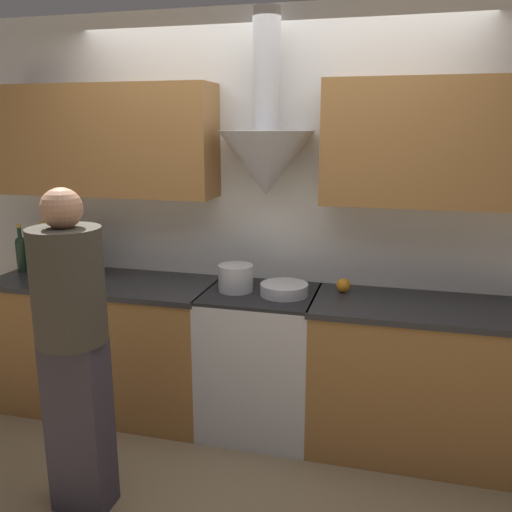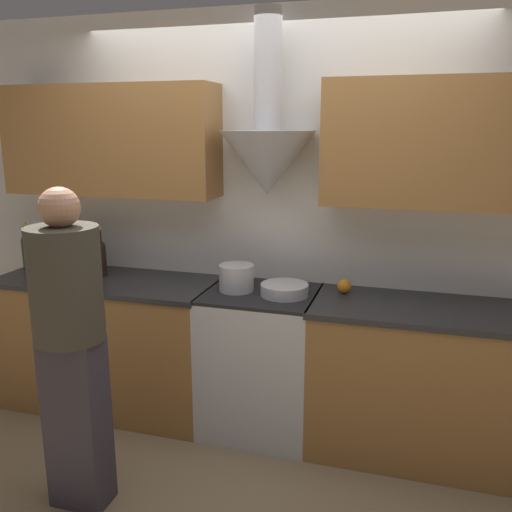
{
  "view_description": "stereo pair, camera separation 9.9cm",
  "coord_description": "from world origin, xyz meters",
  "px_view_note": "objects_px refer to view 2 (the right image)",
  "views": [
    {
      "loc": [
        0.77,
        -2.74,
        1.9
      ],
      "look_at": [
        0.0,
        0.22,
        1.16
      ],
      "focal_mm": 38.0,
      "sensor_mm": 36.0,
      "label": 1
    },
    {
      "loc": [
        0.87,
        -2.71,
        1.9
      ],
      "look_at": [
        0.0,
        0.22,
        1.16
      ],
      "focal_mm": 38.0,
      "sensor_mm": 36.0,
      "label": 2
    }
  ],
  "objects_px": {
    "wine_bottle_0": "(27,250)",
    "stock_pot": "(236,278)",
    "wine_bottle_5": "(89,256)",
    "stove_range": "(261,360)",
    "mixing_bowl": "(284,290)",
    "person_foreground_left": "(70,339)",
    "wine_bottle_1": "(40,253)",
    "wine_bottle_4": "(75,254)",
    "wine_bottle_2": "(50,251)",
    "orange_fruit": "(344,286)",
    "wine_bottle_6": "(101,256)",
    "wine_bottle_3": "(61,254)"
  },
  "relations": [
    {
      "from": "wine_bottle_6",
      "to": "orange_fruit",
      "type": "xyz_separation_m",
      "value": [
        1.62,
        0.08,
        -0.09
      ]
    },
    {
      "from": "person_foreground_left",
      "to": "stock_pot",
      "type": "bearing_deg",
      "value": 60.73
    },
    {
      "from": "person_foreground_left",
      "to": "stove_range",
      "type": "bearing_deg",
      "value": 54.35
    },
    {
      "from": "wine_bottle_1",
      "to": "wine_bottle_6",
      "type": "distance_m",
      "value": 0.49
    },
    {
      "from": "stock_pot",
      "to": "person_foreground_left",
      "type": "distance_m",
      "value": 1.08
    },
    {
      "from": "wine_bottle_1",
      "to": "wine_bottle_6",
      "type": "xyz_separation_m",
      "value": [
        0.49,
        -0.0,
        0.01
      ]
    },
    {
      "from": "wine_bottle_4",
      "to": "wine_bottle_2",
      "type": "bearing_deg",
      "value": 179.45
    },
    {
      "from": "wine_bottle_2",
      "to": "orange_fruit",
      "type": "relative_size",
      "value": 4.22
    },
    {
      "from": "mixing_bowl",
      "to": "person_foreground_left",
      "type": "height_order",
      "value": "person_foreground_left"
    },
    {
      "from": "wine_bottle_6",
      "to": "stove_range",
      "type": "bearing_deg",
      "value": -2.35
    },
    {
      "from": "wine_bottle_0",
      "to": "wine_bottle_4",
      "type": "height_order",
      "value": "wine_bottle_0"
    },
    {
      "from": "wine_bottle_3",
      "to": "orange_fruit",
      "type": "relative_size",
      "value": 4.07
    },
    {
      "from": "wine_bottle_2",
      "to": "mixing_bowl",
      "type": "distance_m",
      "value": 1.68
    },
    {
      "from": "wine_bottle_1",
      "to": "stock_pot",
      "type": "height_order",
      "value": "wine_bottle_1"
    },
    {
      "from": "person_foreground_left",
      "to": "wine_bottle_3",
      "type": "bearing_deg",
      "value": 127.26
    },
    {
      "from": "wine_bottle_3",
      "to": "wine_bottle_5",
      "type": "bearing_deg",
      "value": 4.83
    },
    {
      "from": "wine_bottle_0",
      "to": "wine_bottle_5",
      "type": "xyz_separation_m",
      "value": [
        0.49,
        -0.0,
        -0.01
      ]
    },
    {
      "from": "wine_bottle_0",
      "to": "wine_bottle_5",
      "type": "bearing_deg",
      "value": -0.22
    },
    {
      "from": "wine_bottle_3",
      "to": "person_foreground_left",
      "type": "relative_size",
      "value": 0.21
    },
    {
      "from": "person_foreground_left",
      "to": "wine_bottle_5",
      "type": "bearing_deg",
      "value": 118.48
    },
    {
      "from": "wine_bottle_4",
      "to": "wine_bottle_5",
      "type": "distance_m",
      "value": 0.11
    },
    {
      "from": "stove_range",
      "to": "stock_pot",
      "type": "height_order",
      "value": "stock_pot"
    },
    {
      "from": "wine_bottle_3",
      "to": "orange_fruit",
      "type": "xyz_separation_m",
      "value": [
        1.91,
        0.1,
        -0.09
      ]
    },
    {
      "from": "stove_range",
      "to": "wine_bottle_1",
      "type": "bearing_deg",
      "value": 178.2
    },
    {
      "from": "wine_bottle_6",
      "to": "orange_fruit",
      "type": "height_order",
      "value": "wine_bottle_6"
    },
    {
      "from": "wine_bottle_0",
      "to": "wine_bottle_3",
      "type": "distance_m",
      "value": 0.29
    },
    {
      "from": "wine_bottle_2",
      "to": "wine_bottle_4",
      "type": "bearing_deg",
      "value": -0.55
    },
    {
      "from": "wine_bottle_2",
      "to": "wine_bottle_5",
      "type": "height_order",
      "value": "wine_bottle_2"
    },
    {
      "from": "stove_range",
      "to": "wine_bottle_4",
      "type": "relative_size",
      "value": 2.74
    },
    {
      "from": "wine_bottle_5",
      "to": "stock_pot",
      "type": "xyz_separation_m",
      "value": [
        1.07,
        -0.05,
        -0.05
      ]
    },
    {
      "from": "wine_bottle_0",
      "to": "orange_fruit",
      "type": "distance_m",
      "value": 2.21
    },
    {
      "from": "stove_range",
      "to": "person_foreground_left",
      "type": "xyz_separation_m",
      "value": [
        -0.68,
        -0.95,
        0.44
      ]
    },
    {
      "from": "stock_pot",
      "to": "wine_bottle_0",
      "type": "bearing_deg",
      "value": 178.09
    },
    {
      "from": "wine_bottle_3",
      "to": "wine_bottle_5",
      "type": "distance_m",
      "value": 0.2
    },
    {
      "from": "wine_bottle_2",
      "to": "wine_bottle_3",
      "type": "distance_m",
      "value": 0.11
    },
    {
      "from": "stock_pot",
      "to": "orange_fruit",
      "type": "relative_size",
      "value": 2.51
    },
    {
      "from": "stove_range",
      "to": "mixing_bowl",
      "type": "height_order",
      "value": "mixing_bowl"
    },
    {
      "from": "wine_bottle_5",
      "to": "mixing_bowl",
      "type": "height_order",
      "value": "wine_bottle_5"
    },
    {
      "from": "stock_pot",
      "to": "mixing_bowl",
      "type": "height_order",
      "value": "stock_pot"
    },
    {
      "from": "wine_bottle_4",
      "to": "wine_bottle_6",
      "type": "bearing_deg",
      "value": 0.27
    },
    {
      "from": "person_foreground_left",
      "to": "wine_bottle_4",
      "type": "bearing_deg",
      "value": 122.96
    },
    {
      "from": "wine_bottle_0",
      "to": "stock_pot",
      "type": "relative_size",
      "value": 1.56
    },
    {
      "from": "wine_bottle_6",
      "to": "person_foreground_left",
      "type": "bearing_deg",
      "value": -65.75
    },
    {
      "from": "wine_bottle_4",
      "to": "person_foreground_left",
      "type": "bearing_deg",
      "value": -57.04
    },
    {
      "from": "stove_range",
      "to": "wine_bottle_0",
      "type": "distance_m",
      "value": 1.81
    },
    {
      "from": "wine_bottle_3",
      "to": "person_foreground_left",
      "type": "xyz_separation_m",
      "value": [
        0.74,
        -0.98,
        -0.15
      ]
    },
    {
      "from": "stock_pot",
      "to": "person_foreground_left",
      "type": "xyz_separation_m",
      "value": [
        -0.53,
        -0.94,
        -0.09
      ]
    },
    {
      "from": "stock_pot",
      "to": "person_foreground_left",
      "type": "bearing_deg",
      "value": -119.27
    },
    {
      "from": "wine_bottle_3",
      "to": "person_foreground_left",
      "type": "height_order",
      "value": "person_foreground_left"
    },
    {
      "from": "wine_bottle_1",
      "to": "mixing_bowl",
      "type": "xyz_separation_m",
      "value": [
        1.77,
        -0.07,
        -0.09
      ]
    }
  ]
}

